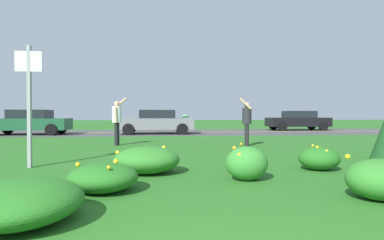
# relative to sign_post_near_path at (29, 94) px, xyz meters

# --- Properties ---
(ground_plane) EXTENTS (120.00, 120.00, 0.00)m
(ground_plane) POSITION_rel_sign_post_near_path_xyz_m (3.05, 3.89, -1.61)
(ground_plane) COLOR #26601E
(highway_strip) EXTENTS (120.00, 7.73, 0.01)m
(highway_strip) POSITION_rel_sign_post_near_path_xyz_m (3.05, 13.71, -1.60)
(highway_strip) COLOR #424244
(highway_strip) RESTS_ON ground
(highway_center_stripe) EXTENTS (120.00, 0.16, 0.00)m
(highway_center_stripe) POSITION_rel_sign_post_near_path_xyz_m (3.05, 13.71, -1.60)
(highway_center_stripe) COLOR yellow
(highway_center_stripe) RESTS_ON ground
(daylily_clump_mid_right) EXTENTS (0.75, 0.68, 0.63)m
(daylily_clump_mid_right) POSITION_rel_sign_post_near_path_xyz_m (4.33, -1.78, -1.31)
(daylily_clump_mid_right) COLOR #337F2D
(daylily_clump_mid_right) RESTS_ON ground
(daylily_clump_near_camera) EXTENTS (0.85, 0.77, 0.52)m
(daylily_clump_near_camera) POSITION_rel_sign_post_near_path_xyz_m (6.13, -0.94, -1.37)
(daylily_clump_near_camera) COLOR #23661E
(daylily_clump_near_camera) RESTS_ON ground
(daylily_clump_mid_left) EXTENTS (1.29, 1.16, 0.53)m
(daylily_clump_mid_left) POSITION_rel_sign_post_near_path_xyz_m (2.56, -0.94, -1.34)
(daylily_clump_mid_left) COLOR #2D7526
(daylily_clump_mid_left) RESTS_ON ground
(daylily_clump_front_right) EXTENTS (1.26, 1.38, 0.46)m
(daylily_clump_front_right) POSITION_rel_sign_post_near_path_xyz_m (1.35, -3.68, -1.38)
(daylily_clump_front_right) COLOR #23661E
(daylily_clump_front_right) RESTS_ON ground
(daylily_clump_front_center) EXTENTS (1.04, 1.02, 0.46)m
(daylily_clump_front_center) POSITION_rel_sign_post_near_path_xyz_m (1.97, -2.36, -1.39)
(daylily_clump_front_center) COLOR #23661E
(daylily_clump_front_center) RESTS_ON ground
(daylily_clump_mid_center) EXTENTS (0.91, 0.87, 0.59)m
(daylily_clump_mid_center) POSITION_rel_sign_post_near_path_xyz_m (5.78, -3.22, -1.33)
(daylily_clump_mid_center) COLOR #2D7526
(daylily_clump_mid_center) RESTS_ON ground
(sign_post_near_path) EXTENTS (0.56, 0.10, 2.66)m
(sign_post_near_path) POSITION_rel_sign_post_near_path_xyz_m (0.00, 0.00, 0.00)
(sign_post_near_path) COLOR #93969B
(sign_post_near_path) RESTS_ON ground
(person_thrower_white_shirt) EXTENTS (0.55, 0.52, 1.82)m
(person_thrower_white_shirt) POSITION_rel_sign_post_near_path_xyz_m (1.23, 4.96, -0.59)
(person_thrower_white_shirt) COLOR silver
(person_thrower_white_shirt) RESTS_ON ground
(person_catcher_dark_shirt) EXTENTS (0.52, 0.52, 1.78)m
(person_catcher_dark_shirt) POSITION_rel_sign_post_near_path_xyz_m (6.04, 4.15, -0.63)
(person_catcher_dark_shirt) COLOR #232328
(person_catcher_dark_shirt) RESTS_ON ground
(frisbee_pale_blue) EXTENTS (0.28, 0.26, 0.14)m
(frisbee_pale_blue) POSITION_rel_sign_post_near_path_xyz_m (3.78, 4.41, -0.52)
(frisbee_pale_blue) COLOR #ADD6E5
(car_black_leftmost) EXTENTS (4.50, 2.00, 1.45)m
(car_black_leftmost) POSITION_rel_sign_post_near_path_xyz_m (13.24, 15.45, -0.87)
(car_black_leftmost) COLOR black
(car_black_leftmost) RESTS_ON ground
(car_gray_center_left) EXTENTS (4.50, 2.00, 1.45)m
(car_gray_center_left) POSITION_rel_sign_post_near_path_xyz_m (2.65, 11.97, -0.87)
(car_gray_center_left) COLOR slate
(car_gray_center_left) RESTS_ON ground
(car_dark_green_center_right) EXTENTS (4.50, 2.00, 1.45)m
(car_dark_green_center_right) POSITION_rel_sign_post_near_path_xyz_m (-4.68, 11.97, -0.87)
(car_dark_green_center_right) COLOR #194C2D
(car_dark_green_center_right) RESTS_ON ground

